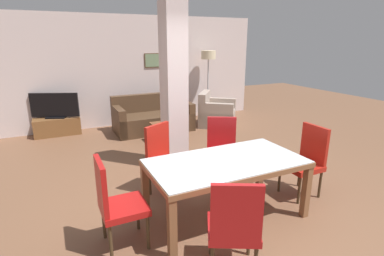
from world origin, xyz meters
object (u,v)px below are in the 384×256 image
object	(u,v)px
dining_table	(226,171)
coffee_table	(166,133)
dining_chair_head_left	(115,201)
dining_chair_far_left	(164,157)
dining_chair_far_right	(222,148)
tv_stand	(57,126)
tv_screen	(55,106)
bottle	(167,117)
sofa	(153,119)
dining_chair_near_left	(234,225)
floor_lamp	(208,61)
dining_chair_head_right	(306,158)
armchair	(216,114)

from	to	relation	value
dining_table	coffee_table	size ratio (longest dim) A/B	3.21
dining_chair_head_left	dining_chair_far_left	bearing A→B (deg)	135.90
dining_chair_far_right	dining_table	bearing A→B (deg)	90.00
dining_table	tv_stand	size ratio (longest dim) A/B	1.87
coffee_table	tv_screen	size ratio (longest dim) A/B	0.58
dining_chair_head_left	bottle	distance (m)	3.53
dining_chair_far_left	sofa	distance (m)	3.13
dining_chair_near_left	coffee_table	xyz separation A→B (m)	(0.80, 3.80, -0.32)
tv_stand	dining_chair_far_right	bearing A→B (deg)	-58.97
dining_chair_far_right	sofa	size ratio (longest dim) A/B	0.55
dining_chair_far_right	floor_lamp	world-z (taller)	floor_lamp
floor_lamp	tv_stand	bearing A→B (deg)	178.44
dining_table	sofa	xyz separation A→B (m)	(0.37, 3.90, -0.31)
dining_table	dining_chair_head_left	world-z (taller)	dining_chair_head_left
floor_lamp	dining_chair_near_left	bearing A→B (deg)	-116.23
dining_chair_head_right	armchair	world-z (taller)	dining_chair_head_right
dining_table	floor_lamp	size ratio (longest dim) A/B	1.01
tv_stand	floor_lamp	size ratio (longest dim) A/B	0.54
dining_chair_head_right	dining_chair_far_right	size ratio (longest dim) A/B	1.00
dining_table	armchair	world-z (taller)	armchair
dining_chair_far_right	floor_lamp	xyz separation A→B (m)	(1.68, 3.52, 1.03)
bottle	dining_chair_far_right	bearing A→B (deg)	-89.30
armchair	floor_lamp	xyz separation A→B (m)	(0.18, 0.76, 1.27)
sofa	bottle	distance (m)	0.87
tv_screen	dining_chair_far_right	bearing A→B (deg)	143.84
dining_chair_far_right	dining_chair_head_right	bearing A→B (deg)	162.74
coffee_table	dining_chair_far_left	bearing A→B (deg)	-111.46
dining_chair_far_right	floor_lamp	distance (m)	4.04
tv_screen	floor_lamp	bearing A→B (deg)	-158.75
dining_chair_head_left	tv_stand	world-z (taller)	dining_chair_head_left
dining_chair_head_left	armchair	distance (m)	4.88
sofa	tv_screen	size ratio (longest dim) A/B	1.82
dining_chair_far_left	floor_lamp	xyz separation A→B (m)	(2.59, 3.49, 1.03)
coffee_table	floor_lamp	bearing A→B (deg)	39.04
armchair	tv_screen	distance (m)	3.80
bottle	dining_chair_head_left	bearing A→B (deg)	-119.73
dining_chair_near_left	tv_stand	xyz separation A→B (m)	(-1.27, 5.36, -0.33)
dining_chair_far_right	coffee_table	world-z (taller)	dining_chair_far_right
dining_chair_near_left	floor_lamp	world-z (taller)	floor_lamp
dining_table	floor_lamp	xyz separation A→B (m)	(2.13, 4.38, 0.96)
dining_chair_head_left	tv_screen	world-z (taller)	dining_chair_head_left
dining_chair_near_left	dining_chair_head_left	world-z (taller)	same
dining_chair_head_right	dining_chair_far_left	size ratio (longest dim) A/B	1.00
armchair	tv_screen	bearing A→B (deg)	-65.53
dining_chair_far_left	coffee_table	bearing A→B (deg)	-138.43
dining_chair_near_left	sofa	xyz separation A→B (m)	(0.83, 4.78, -0.24)
dining_table	bottle	distance (m)	3.09
dining_chair_head_left	floor_lamp	distance (m)	5.67
tv_screen	dining_table	bearing A→B (deg)	133.87
dining_chair_far_right	dining_chair_head_left	xyz separation A→B (m)	(-1.78, -0.86, 0.00)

